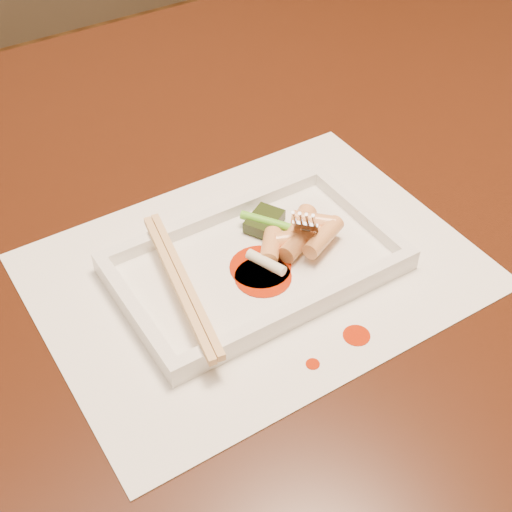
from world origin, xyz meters
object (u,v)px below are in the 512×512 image
table (193,284)px  placemat (256,270)px  fork (310,166)px  chopstick_a (177,284)px  plate_base (256,267)px

table → placemat: size_ratio=3.50×
table → fork: size_ratio=10.00×
chopstick_a → fork: bearing=6.8°
table → placemat: 0.15m
plate_base → placemat: bearing=0.0°
table → chopstick_a: bearing=-121.3°
placemat → plate_base: 0.00m
placemat → fork: size_ratio=2.86×
plate_base → fork: fork is taller
placemat → chopstick_a: chopstick_a is taller
placemat → chopstick_a: size_ratio=2.13×
placemat → fork: (0.07, 0.02, 0.08)m
table → chopstick_a: 0.18m
table → placemat: placemat is taller
table → placemat: bearing=-81.2°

